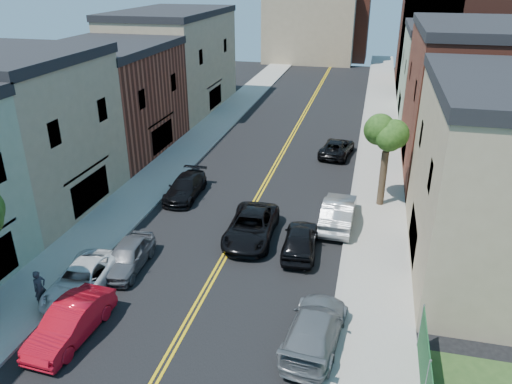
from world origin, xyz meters
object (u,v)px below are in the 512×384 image
Objects in this scene: white_pickup at (82,280)px; black_car_right at (300,240)px; black_car_left at (185,187)px; pedestrian_left at (40,288)px; grey_car_left at (128,256)px; grey_car_right at (315,329)px; silver_car_right at (338,212)px; red_sedan at (71,322)px; black_suv_lane at (251,227)px; dark_car_right_far at (337,148)px.

black_car_right is (9.30, 5.96, 0.07)m from white_pickup.
black_car_left is at bearing 80.62° from white_pickup.
black_car_left is at bearing 7.00° from pedestrian_left.
grey_car_right is (9.85, -3.28, 0.02)m from grey_car_left.
grey_car_right is 10.44m from silver_car_right.
red_sedan is at bearing -71.83° from white_pickup.
black_car_left is 2.80× the size of pedestrian_left.
grey_car_left is at bearing -89.92° from black_car_left.
pedestrian_left is (-12.20, -10.90, 0.15)m from silver_car_right.
pedestrian_left is (-2.02, -12.51, 0.31)m from black_car_left.
pedestrian_left is (-7.61, -8.12, 0.24)m from black_suv_lane.
black_suv_lane is at bearing 64.76° from red_sedan.
black_car_right is 2.62× the size of pedestrian_left.
silver_car_right is at bearing 28.87° from black_suv_lane.
red_sedan is 1.07× the size of grey_car_left.
pedestrian_left reaches higher than red_sedan.
pedestrian_left is at bearing 32.08° from black_car_right.
grey_car_right reaches higher than dark_car_right_far.
black_car_left is at bearing 56.74° from dark_car_right_far.
black_car_left is at bearing -7.63° from silver_car_right.
grey_car_left is 6.88m from black_suv_lane.
pedestrian_left reaches higher than grey_car_left.
grey_car_left reaches higher than dark_car_right_far.
black_car_left reaches higher than white_pickup.
grey_car_right is 8.90m from black_suv_lane.
black_suv_lane is at bearing 36.25° from grey_car_left.
black_car_right is at bearing -38.95° from pedestrian_left.
black_car_left is (-0.28, 8.76, -0.03)m from grey_car_left.
black_suv_lane is at bearing -39.91° from black_car_left.
grey_car_left is at bearing 37.21° from silver_car_right.
red_sedan is at bearing 78.30° from dark_car_right_far.
grey_car_left is 0.88× the size of dark_car_right_far.
red_sedan is 5.24m from grey_car_left.
grey_car_left is at bearing -15.35° from pedestrian_left.
black_car_right is at bearing -33.26° from black_car_left.
dark_car_right_far is (-1.12, 12.00, -0.18)m from silver_car_right.
silver_car_right reaches higher than black_car_left.
white_pickup is 1.11× the size of black_car_right.
pedestrian_left reaches higher than white_pickup.
silver_car_right reaches higher than black_car_right.
white_pickup is 1.17× the size of grey_car_left.
pedestrian_left is (-11.08, -22.90, 0.33)m from dark_car_right_far.
black_car_right is 15.59m from dark_car_right_far.
grey_car_left is at bearing -12.92° from grey_car_right.
black_suv_lane is (-2.89, 0.80, 0.01)m from black_car_right.
pedestrian_left reaches higher than black_car_right.
grey_car_right is at bearing -21.64° from grey_car_left.
black_car_left is 0.99× the size of dark_car_right_far.
white_pickup is 23.70m from dark_car_right_far.
grey_car_left is 4.41m from pedestrian_left.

